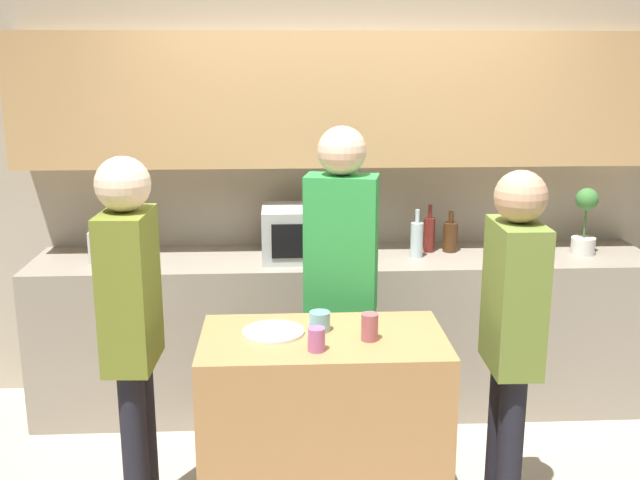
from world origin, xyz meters
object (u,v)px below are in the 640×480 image
bottle_0 (417,239)px  person_left (512,327)px  microwave (308,233)px  cup_2 (320,321)px  cup_0 (370,327)px  bottle_1 (429,234)px  cup_1 (316,339)px  person_right (132,320)px  person_center (341,272)px  plate_on_island (273,332)px  bottle_2 (450,236)px  toaster (114,245)px  potted_plant (585,221)px

bottle_0 → person_left: size_ratio=0.17×
microwave → cup_2: 1.20m
bottle_0 → cup_0: bearing=-108.2°
microwave → bottle_0: size_ratio=1.85×
microwave → bottle_1: 0.74m
cup_1 → person_right: person_right is taller
cup_1 → cup_2: (0.02, 0.22, -0.01)m
person_center → plate_on_island: bearing=69.5°
microwave → bottle_2: size_ratio=2.14×
bottle_1 → person_center: size_ratio=0.16×
microwave → plate_on_island: size_ratio=2.00×
toaster → bottle_0: bearing=-0.4°
bottle_1 → plate_on_island: bearing=-124.7°
cup_1 → toaster: bearing=127.4°
bottle_1 → cup_0: 1.51m
plate_on_island → cup_2: 0.20m
cup_1 → person_right: size_ratio=0.06×
bottle_0 → person_right: bearing=-139.3°
bottle_0 → potted_plant: bearing=0.8°
cup_0 → person_left: (0.60, 0.04, -0.03)m
microwave → cup_1: 1.42m
bottle_2 → plate_on_island: (-1.04, -1.32, -0.07)m
toaster → cup_0: bearing=-45.2°
person_center → person_right: person_center is taller
person_center → toaster: bearing=-17.9°
cup_0 → person_left: 0.61m
bottle_0 → person_center: size_ratio=0.16×
person_right → person_left: bearing=90.9°
bottle_0 → bottle_2: bottle_0 is taller
cup_1 → person_left: size_ratio=0.06×
cup_0 → person_right: size_ratio=0.07×
toaster → person_left: size_ratio=0.16×
bottle_2 → cup_2: bottle_2 is taller
cup_1 → cup_2: bearing=83.6°
person_right → toaster: bearing=-162.1°
plate_on_island → microwave: bearing=81.2°
toaster → cup_2: size_ratio=2.94×
cup_0 → microwave: bearing=98.9°
bottle_0 → plate_on_island: bottle_0 is taller
bottle_0 → person_right: person_right is taller
bottle_2 → cup_0: size_ratio=2.14×
cup_0 → person_center: bearing=96.6°
cup_2 → person_center: person_center is taller
bottle_0 → cup_0: 1.37m
toaster → bottle_0: size_ratio=0.92×
microwave → person_left: person_left is taller
cup_0 → toaster: bearing=134.8°
potted_plant → cup_1: bearing=-139.2°
microwave → bottle_0: 0.63m
bottle_1 → person_left: person_left is taller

